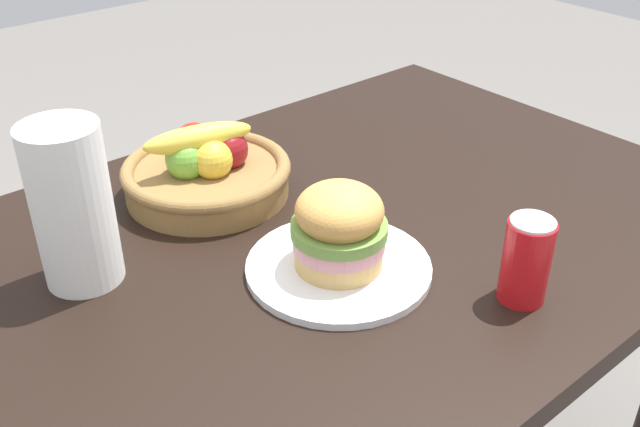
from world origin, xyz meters
TOP-DOWN VIEW (x-y plane):
  - dining_table at (0.00, 0.00)m, footprint 1.40×0.90m
  - plate at (-0.03, -0.09)m, footprint 0.27×0.27m
  - sandwich at (-0.03, -0.09)m, footprint 0.14×0.14m
  - soda_can at (0.12, -0.31)m, footprint 0.07×0.07m
  - fruit_basket at (-0.05, 0.22)m, footprint 0.29×0.29m
  - paper_towel_roll at (-0.32, 0.13)m, footprint 0.11×0.11m

SIDE VIEW (x-z plane):
  - dining_table at x=0.00m, z-range 0.27..1.02m
  - plate at x=-0.03m, z-range 0.75..0.76m
  - fruit_basket at x=-0.05m, z-range 0.73..0.86m
  - soda_can at x=0.12m, z-range 0.75..0.88m
  - sandwich at x=-0.03m, z-range 0.76..0.89m
  - paper_towel_roll at x=-0.32m, z-range 0.75..0.99m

